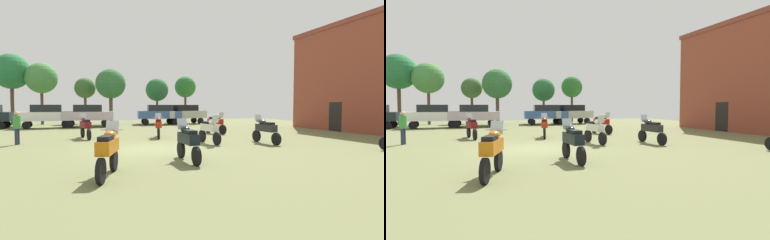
% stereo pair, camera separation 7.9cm
% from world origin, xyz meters
% --- Properties ---
extents(ground_plane, '(44.00, 52.00, 0.02)m').
position_xyz_m(ground_plane, '(0.00, 0.00, 0.01)').
color(ground_plane, olive).
extents(motorcycle_1, '(0.79, 2.07, 1.49)m').
position_xyz_m(motorcycle_1, '(-1.89, -4.70, 0.75)').
color(motorcycle_1, black).
rests_on(motorcycle_1, ground).
extents(motorcycle_2, '(0.62, 2.15, 1.46)m').
position_xyz_m(motorcycle_2, '(0.81, -3.34, 0.73)').
color(motorcycle_2, black).
rests_on(motorcycle_2, ground).
extents(motorcycle_3, '(0.62, 2.20, 1.45)m').
position_xyz_m(motorcycle_3, '(6.06, -0.05, 0.73)').
color(motorcycle_3, black).
rests_on(motorcycle_3, ground).
extents(motorcycle_4, '(0.81, 2.16, 1.49)m').
position_xyz_m(motorcycle_4, '(5.74, 5.53, 0.75)').
color(motorcycle_4, black).
rests_on(motorcycle_4, ground).
extents(motorcycle_6, '(0.77, 2.19, 1.47)m').
position_xyz_m(motorcycle_6, '(-2.64, 5.20, 0.74)').
color(motorcycle_6, black).
rests_on(motorcycle_6, ground).
extents(motorcycle_7, '(0.64, 2.11, 1.47)m').
position_xyz_m(motorcycle_7, '(3.34, 0.80, 0.74)').
color(motorcycle_7, black).
rests_on(motorcycle_7, ground).
extents(motorcycle_10, '(0.71, 2.11, 1.46)m').
position_xyz_m(motorcycle_10, '(1.48, 4.30, 0.74)').
color(motorcycle_10, black).
rests_on(motorcycle_10, ground).
extents(car_1, '(4.44, 2.18, 2.00)m').
position_xyz_m(car_1, '(4.25, 16.23, 1.19)').
color(car_1, black).
rests_on(car_1, ground).
extents(car_2, '(4.54, 2.50, 2.00)m').
position_xyz_m(car_2, '(7.01, 16.37, 1.19)').
color(car_2, black).
rests_on(car_2, ground).
extents(car_4, '(4.31, 1.82, 2.00)m').
position_xyz_m(car_4, '(-2.59, 14.92, 1.19)').
color(car_4, black).
rests_on(car_4, ground).
extents(car_5, '(4.43, 2.15, 2.00)m').
position_xyz_m(car_5, '(-5.92, 14.87, 1.19)').
color(car_5, black).
rests_on(car_5, ground).
extents(person_1, '(0.42, 0.42, 1.64)m').
position_xyz_m(person_1, '(-5.76, 3.48, 0.97)').
color(person_1, '#252C45').
rests_on(person_1, ground).
extents(tree_1, '(2.54, 2.54, 4.97)m').
position_xyz_m(tree_1, '(4.75, 19.68, 3.69)').
color(tree_1, brown).
rests_on(tree_1, ground).
extents(tree_3, '(3.06, 3.06, 6.22)m').
position_xyz_m(tree_3, '(-6.97, 19.95, 4.68)').
color(tree_3, brown).
rests_on(tree_3, ground).
extents(tree_4, '(2.52, 2.52, 5.41)m').
position_xyz_m(tree_4, '(8.38, 20.54, 4.14)').
color(tree_4, brown).
rests_on(tree_4, ground).
extents(tree_5, '(3.11, 3.11, 5.79)m').
position_xyz_m(tree_5, '(-0.31, 19.22, 4.21)').
color(tree_5, '#4E4232').
rests_on(tree_5, ground).
extents(tree_7, '(3.48, 3.48, 7.05)m').
position_xyz_m(tree_7, '(-9.70, 20.50, 5.29)').
color(tree_7, brown).
rests_on(tree_7, ground).
extents(tree_8, '(2.22, 2.22, 4.95)m').
position_xyz_m(tree_8, '(-2.89, 21.10, 3.81)').
color(tree_8, '#503C34').
rests_on(tree_8, ground).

